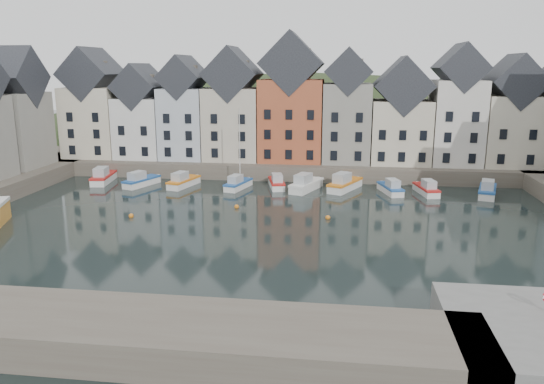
# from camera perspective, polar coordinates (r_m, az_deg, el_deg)

# --- Properties ---
(ground) EXTENTS (260.00, 260.00, 0.00)m
(ground) POSITION_cam_1_polar(r_m,az_deg,el_deg) (49.70, -1.10, -4.28)
(ground) COLOR black
(ground) RESTS_ON ground
(far_quay) EXTENTS (90.00, 16.00, 2.00)m
(far_quay) POSITION_cam_1_polar(r_m,az_deg,el_deg) (78.42, 2.18, 3.03)
(far_quay) COLOR #52493F
(far_quay) RESTS_ON ground
(near_wall) EXTENTS (50.00, 6.00, 2.00)m
(near_wall) POSITION_cam_1_polar(r_m,az_deg,el_deg) (33.28, -25.08, -12.98)
(near_wall) COLOR #52493F
(near_wall) RESTS_ON ground
(hillside) EXTENTS (153.60, 70.40, 64.00)m
(hillside) POSITION_cam_1_polar(r_m,az_deg,el_deg) (108.23, 3.40, -4.42)
(hillside) COLOR #243219
(hillside) RESTS_ON ground
(far_terrace) EXTENTS (72.37, 8.16, 17.78)m
(far_terrace) POSITION_cam_1_polar(r_m,az_deg,el_deg) (75.18, 4.55, 8.61)
(far_terrace) COLOR beige
(far_terrace) RESTS_ON far_quay
(mooring_buoys) EXTENTS (20.50, 5.50, 0.50)m
(mooring_buoys) POSITION_cam_1_polar(r_m,az_deg,el_deg) (55.38, -4.37, -2.29)
(mooring_buoys) COLOR orange
(mooring_buoys) RESTS_ON ground
(boat_a) EXTENTS (2.85, 6.48, 2.40)m
(boat_a) POSITION_cam_1_polar(r_m,az_deg,el_deg) (73.75, -17.70, 1.51)
(boat_a) COLOR silver
(boat_a) RESTS_ON ground
(boat_b) EXTENTS (3.60, 5.94, 2.18)m
(boat_b) POSITION_cam_1_polar(r_m,az_deg,el_deg) (70.38, -13.94, 1.15)
(boat_b) COLOR silver
(boat_b) RESTS_ON ground
(boat_c) EXTENTS (3.17, 6.02, 2.21)m
(boat_c) POSITION_cam_1_polar(r_m,az_deg,el_deg) (68.86, -9.55, 1.11)
(boat_c) COLOR silver
(boat_c) RESTS_ON ground
(boat_d) EXTENTS (2.97, 5.59, 10.22)m
(boat_d) POSITION_cam_1_polar(r_m,az_deg,el_deg) (66.86, -3.70, 0.90)
(boat_d) COLOR silver
(boat_d) RESTS_ON ground
(boat_e) EXTENTS (2.86, 5.63, 2.07)m
(boat_e) POSITION_cam_1_polar(r_m,az_deg,el_deg) (67.39, 0.50, 0.99)
(boat_e) COLOR silver
(boat_e) RESTS_ON ground
(boat_f) EXTENTS (4.12, 6.67, 2.45)m
(boat_f) POSITION_cam_1_polar(r_m,az_deg,el_deg) (65.94, 3.64, 0.79)
(boat_f) COLOR silver
(boat_f) RESTS_ON ground
(boat_g) EXTENTS (4.57, 6.77, 2.50)m
(boat_g) POSITION_cam_1_polar(r_m,az_deg,el_deg) (66.63, 7.79, 0.83)
(boat_g) COLOR silver
(boat_g) RESTS_ON ground
(boat_h) EXTENTS (3.03, 5.59, 2.05)m
(boat_h) POSITION_cam_1_polar(r_m,az_deg,el_deg) (65.98, 12.65, 0.39)
(boat_h) COLOR silver
(boat_h) RESTS_ON ground
(boat_i) EXTENTS (2.71, 5.59, 2.06)m
(boat_i) POSITION_cam_1_polar(r_m,az_deg,el_deg) (66.61, 16.29, 0.29)
(boat_i) COLOR silver
(boat_i) RESTS_ON ground
(boat_j) EXTENTS (3.42, 6.24, 2.29)m
(boat_j) POSITION_cam_1_polar(r_m,az_deg,el_deg) (67.84, 22.15, 0.13)
(boat_j) COLOR silver
(boat_j) RESTS_ON ground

